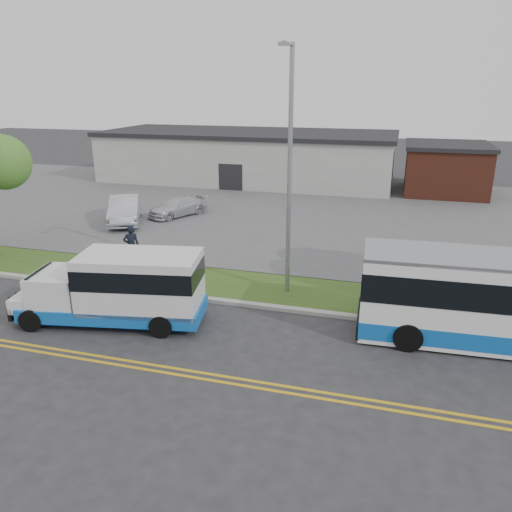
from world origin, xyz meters
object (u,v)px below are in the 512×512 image
(shuttle_bus, at_px, (123,286))
(parked_car_b, at_px, (178,206))
(parked_car_a, at_px, (125,209))
(streetlight_near, at_px, (289,167))
(pedestrian, at_px, (131,246))

(shuttle_bus, relative_size, parked_car_b, 1.71)
(parked_car_a, distance_m, parked_car_b, 3.44)
(parked_car_a, xyz_separation_m, parked_car_b, (2.42, 2.44, -0.23))
(parked_car_a, bearing_deg, parked_car_b, 19.38)
(streetlight_near, distance_m, pedestrian, 8.72)
(parked_car_a, bearing_deg, streetlight_near, -59.45)
(streetlight_near, xyz_separation_m, pedestrian, (-7.61, 0.96, -4.14))
(pedestrian, bearing_deg, shuttle_bus, 81.40)
(shuttle_bus, distance_m, parked_car_a, 13.98)
(streetlight_near, height_order, shuttle_bus, streetlight_near)
(shuttle_bus, bearing_deg, parked_car_b, 96.89)
(streetlight_near, height_order, parked_car_a, streetlight_near)
(shuttle_bus, bearing_deg, pedestrian, 106.10)
(pedestrian, xyz_separation_m, parked_car_a, (-4.42, 7.01, -0.17))
(streetlight_near, bearing_deg, parked_car_b, 132.71)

